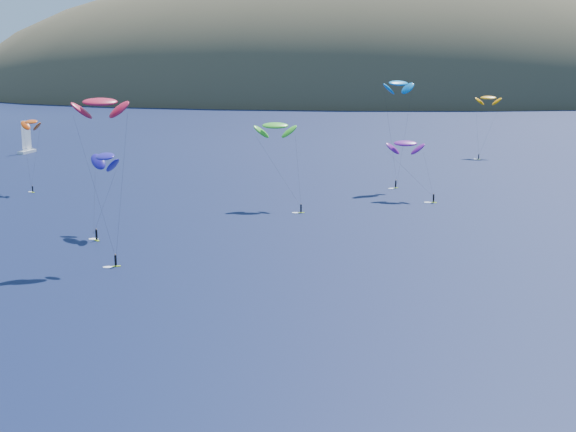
# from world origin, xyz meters

# --- Properties ---
(island) EXTENTS (730.00, 300.00, 210.00)m
(island) POSITION_xyz_m (39.40, 562.36, -10.74)
(island) COLOR #3D3526
(island) RESTS_ON ground
(sailboat) EXTENTS (10.22, 8.79, 12.49)m
(sailboat) POSITION_xyz_m (-90.21, 218.77, 0.99)
(sailboat) COLOR silver
(sailboat) RESTS_ON ground
(kitesurfer_1) EXTENTS (7.48, 8.59, 18.74)m
(kitesurfer_1) POSITION_xyz_m (-60.29, 150.64, 16.78)
(kitesurfer_1) COLOR #A2D517
(kitesurfer_1) RESTS_ON ground
(kitesurfer_3) EXTENTS (11.87, 12.63, 20.27)m
(kitesurfer_3) POSITION_xyz_m (1.64, 135.84, 17.73)
(kitesurfer_3) COLOR #A2D517
(kitesurfer_3) RESTS_ON ground
(kitesurfer_4) EXTENTS (9.64, 9.61, 28.49)m
(kitesurfer_4) POSITION_xyz_m (30.20, 163.48, 25.93)
(kitesurfer_4) COLOR #A2D517
(kitesurfer_4) RESTS_ON ground
(kitesurfer_6) EXTENTS (11.46, 9.40, 15.14)m
(kitesurfer_6) POSITION_xyz_m (31.25, 146.66, 12.75)
(kitesurfer_6) COLOR #A2D517
(kitesurfer_6) RESTS_ON ground
(kitesurfer_9) EXTENTS (9.73, 11.46, 28.46)m
(kitesurfer_9) POSITION_xyz_m (-22.76, 87.86, 25.93)
(kitesurfer_9) COLOR #A2D517
(kitesurfer_9) RESTS_ON ground
(kitesurfer_10) EXTENTS (9.09, 14.03, 16.92)m
(kitesurfer_10) POSITION_xyz_m (-28.23, 106.56, 14.40)
(kitesurfer_10) COLOR #A2D517
(kitesurfer_10) RESTS_ON ground
(kitesurfer_11) EXTENTS (8.57, 12.66, 21.01)m
(kitesurfer_11) POSITION_xyz_m (62.93, 225.15, 18.78)
(kitesurfer_11) COLOR #A2D517
(kitesurfer_11) RESTS_ON ground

